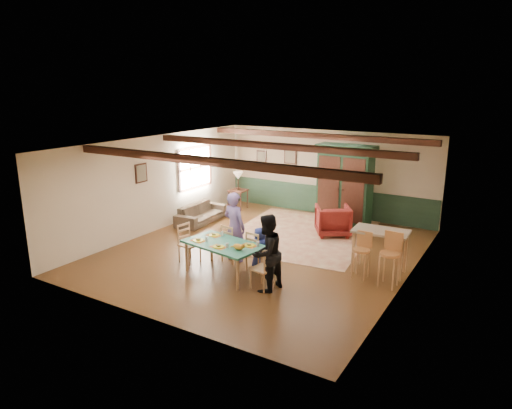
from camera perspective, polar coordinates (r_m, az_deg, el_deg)
The scene contains 35 objects.
floor at distance 11.53m, azimuth 0.94°, elevation -5.83°, with size 8.00×8.00×0.00m, color #492A14.
wall_back at distance 14.65m, azimuth 8.88°, elevation 3.93°, with size 7.00×0.02×2.70m, color beige.
wall_left at distance 13.19m, azimuth -12.30°, elevation 2.58°, with size 0.02×8.00×2.70m, color beige.
wall_right at distance 9.91m, azimuth 18.75°, elevation -1.88°, with size 0.02×8.00×2.70m, color beige.
ceiling at distance 10.88m, azimuth 1.00°, elevation 7.60°, with size 7.00×8.00×0.02m, color white.
wainscot_back at distance 14.82m, azimuth 8.71°, elevation 0.50°, with size 6.95×0.03×0.90m, color #1F3928.
ceiling_beam_front at distance 9.00m, azimuth -6.41°, elevation 5.43°, with size 6.95×0.16×0.16m, color black.
ceiling_beam_mid at distance 11.24m, azimuth 2.03°, elevation 7.36°, with size 6.95×0.16×0.16m, color black.
ceiling_beam_back at distance 13.56m, azimuth 7.45°, elevation 8.51°, with size 6.95×0.16×0.16m, color black.
window_left at distance 14.39m, azimuth -7.63°, elevation 4.59°, with size 0.06×1.60×1.30m, color white, non-canonical shape.
picture_left_wall at distance 12.68m, azimuth -14.15°, elevation 3.83°, with size 0.04×0.42×0.52m, color gray, non-canonical shape.
picture_back_a at distance 15.08m, azimuth 4.31°, elevation 6.10°, with size 0.45×0.04×0.55m, color gray, non-canonical shape.
picture_back_b at distance 15.62m, azimuth 0.68°, elevation 5.89°, with size 0.38×0.04×0.48m, color gray, non-canonical shape.
dining_table at distance 10.06m, azimuth -4.08°, elevation -6.80°, with size 1.74×0.97×0.72m, color #226C55, non-canonical shape.
dining_chair_far_left at distance 10.75m, azimuth -2.97°, elevation -4.81°, with size 0.41×0.42×0.92m, color tan, non-canonical shape.
dining_chair_far_right at distance 10.27m, azimuth 0.19°, elevation -5.74°, with size 0.41×0.42×0.92m, color tan, non-canonical shape.
dining_chair_end_left at distance 10.79m, azimuth -8.33°, elevation -4.87°, with size 0.41×0.42×0.92m, color tan, non-canonical shape.
dining_chair_end_right at distance 9.34m, azimuth 0.85°, elevation -7.89°, with size 0.41×0.42×0.92m, color tan, non-canonical shape.
person_man at distance 10.69m, azimuth -2.72°, elevation -2.81°, with size 0.61×0.40×1.67m, color #715A9B.
person_woman at distance 9.16m, azimuth 1.32°, elevation -6.08°, with size 0.77×0.60×1.59m, color black.
person_child at distance 10.31m, azimuth 0.47°, elevation -5.49°, with size 0.47×0.31×0.97m, color navy.
cat at distance 9.50m, azimuth -2.23°, elevation -5.22°, with size 0.35×0.14×0.17m, color orange, non-canonical shape.
place_setting_near_left at distance 10.12m, azimuth -7.24°, elevation -4.24°, with size 0.39×0.29×0.11m, color yellow, non-canonical shape.
place_setting_near_center at distance 9.69m, azimuth -4.71°, elevation -5.04°, with size 0.39×0.29×0.11m, color yellow, non-canonical shape.
place_setting_far_left at distance 10.44m, azimuth -5.29°, elevation -3.60°, with size 0.39×0.29×0.11m, color yellow, non-canonical shape.
place_setting_far_right at distance 9.75m, azimuth -0.88°, elevation -4.88°, with size 0.39×0.29×0.11m, color yellow, non-canonical shape.
area_rug at distance 12.87m, azimuth 5.56°, elevation -3.66°, with size 3.64×4.32×0.01m, color beige.
armoire at distance 13.56m, azimuth 11.03°, elevation 2.31°, with size 1.70×0.68×2.40m, color black.
armchair at distance 12.80m, azimuth 9.58°, elevation -1.97°, with size 0.89×0.92×0.84m, color #511012.
sofa at distance 13.96m, azimuth -6.86°, elevation -1.07°, with size 1.89×0.74×0.55m, color #45382B.
end_table at distance 15.30m, azimuth -2.22°, elevation 0.65°, with size 0.54×0.54×0.66m, color black, non-canonical shape.
table_lamp at distance 15.16m, azimuth -2.25°, elevation 2.98°, with size 0.34×0.34×0.61m, color beige, non-canonical shape.
counter_table at distance 10.48m, azimuth 15.17°, elevation -5.67°, with size 1.18×0.69×0.98m, color beige, non-canonical shape.
bar_stool_left at distance 10.09m, azimuth 13.00°, elevation -6.24°, with size 0.36×0.39×1.01m, color tan, non-canonical shape.
bar_stool_right at distance 9.78m, azimuth 16.33°, elevation -6.72°, with size 0.40×0.45×1.14m, color tan, non-canonical shape.
Camera 1 is at (5.42, -9.34, 4.05)m, focal length 32.00 mm.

